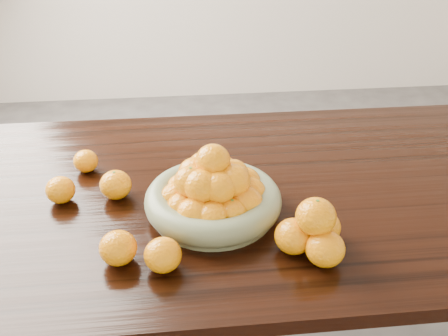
{
  "coord_description": "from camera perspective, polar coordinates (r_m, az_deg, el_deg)",
  "views": [
    {
      "loc": [
        -0.15,
        -1.18,
        1.53
      ],
      "look_at": [
        -0.03,
        -0.02,
        0.83
      ],
      "focal_mm": 40.0,
      "sensor_mm": 36.0,
      "label": 1
    }
  ],
  "objects": [
    {
      "name": "loose_orange_1",
      "position": [
        1.18,
        -12.01,
        -8.93
      ],
      "size": [
        0.09,
        0.09,
        0.08
      ],
      "primitive_type": "ellipsoid",
      "color": "#FF9907",
      "rests_on": "dining_table"
    },
    {
      "name": "fruit_bowl",
      "position": [
        1.29,
        -1.21,
        -2.9
      ],
      "size": [
        0.36,
        0.36,
        0.2
      ],
      "rotation": [
        0.0,
        0.0,
        -0.24
      ],
      "color": "#6A7052",
      "rests_on": "dining_table"
    },
    {
      "name": "orange_pyramid",
      "position": [
        1.19,
        10.26,
        -7.18
      ],
      "size": [
        0.17,
        0.17,
        0.15
      ],
      "rotation": [
        0.0,
        0.0,
        0.35
      ],
      "color": "#FF9907",
      "rests_on": "dining_table"
    },
    {
      "name": "loose_orange_2",
      "position": [
        1.14,
        -7.0,
        -9.85
      ],
      "size": [
        0.09,
        0.09,
        0.08
      ],
      "primitive_type": "ellipsoid",
      "color": "#FF9907",
      "rests_on": "dining_table"
    },
    {
      "name": "loose_orange_0",
      "position": [
        1.4,
        -12.28,
        -1.89
      ],
      "size": [
        0.09,
        0.09,
        0.08
      ],
      "primitive_type": "ellipsoid",
      "color": "#FF9907",
      "rests_on": "dining_table"
    },
    {
      "name": "loose_orange_3",
      "position": [
        1.54,
        -15.53,
        0.77
      ],
      "size": [
        0.07,
        0.07,
        0.07
      ],
      "primitive_type": "ellipsoid",
      "color": "#FF9907",
      "rests_on": "dining_table"
    },
    {
      "name": "dining_table",
      "position": [
        1.48,
        1.15,
        -5.19
      ],
      "size": [
        2.0,
        1.0,
        0.75
      ],
      "color": "black",
      "rests_on": "ground"
    },
    {
      "name": "loose_orange_4",
      "position": [
        1.42,
        -18.19,
        -2.4
      ],
      "size": [
        0.08,
        0.08,
        0.07
      ],
      "primitive_type": "ellipsoid",
      "color": "#FF9907",
      "rests_on": "dining_table"
    }
  ]
}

